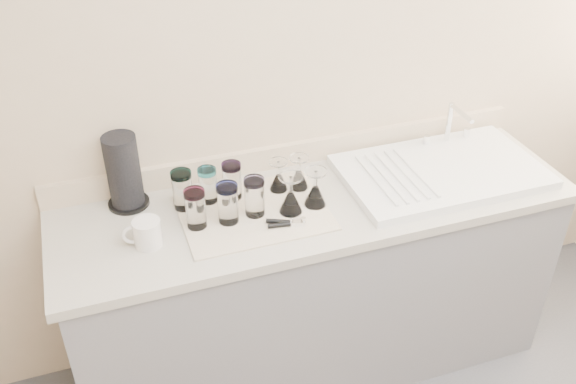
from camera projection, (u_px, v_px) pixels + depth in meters
name	position (u px, v px, depth m)	size (l,w,h in m)	color
room_envelope	(557.00, 259.00, 1.21)	(3.54, 3.50, 2.52)	#49494E
counter_unit	(315.00, 285.00, 2.77)	(2.06, 0.62, 0.90)	slate
sink_unit	(441.00, 171.00, 2.66)	(0.82, 0.50, 0.22)	white
dish_towel	(254.00, 212.00, 2.44)	(0.55, 0.42, 0.01)	silver
tumbler_teal	(182.00, 190.00, 2.42)	(0.08, 0.08, 0.16)	white
tumbler_cyan	(208.00, 185.00, 2.46)	(0.07, 0.07, 0.14)	white
tumbler_purple	(232.00, 180.00, 2.48)	(0.08, 0.08, 0.15)	white
tumbler_magenta	(196.00, 208.00, 2.32)	(0.08, 0.08, 0.15)	white
tumbler_blue	(228.00, 203.00, 2.34)	(0.08, 0.08, 0.16)	white
tumbler_lavender	(254.00, 196.00, 2.38)	(0.08, 0.08, 0.16)	white
goblet_back_left	(278.00, 180.00, 2.54)	(0.07, 0.07, 0.13)	white
goblet_back_right	(299.00, 177.00, 2.55)	(0.08, 0.08, 0.14)	white
goblet_front_left	(291.00, 200.00, 2.41)	(0.09, 0.09, 0.16)	white
goblet_front_right	(315.00, 193.00, 2.45)	(0.09, 0.09, 0.15)	white
can_opener	(286.00, 223.00, 2.36)	(0.14, 0.08, 0.02)	silver
white_mug	(146.00, 233.00, 2.26)	(0.15, 0.11, 0.10)	silver
paper_towel_roll	(124.00, 172.00, 2.41)	(0.16, 0.16, 0.30)	black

